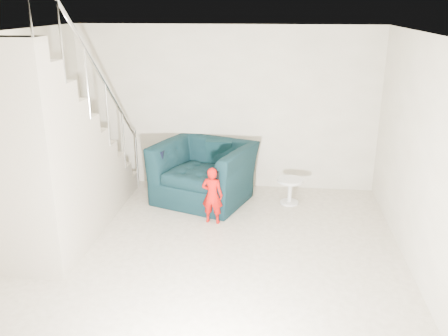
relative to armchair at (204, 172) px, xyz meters
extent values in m
plane|color=gray|center=(0.27, -2.06, -0.46)|extent=(5.50, 5.50, 0.00)
plane|color=silver|center=(0.27, -2.06, 2.24)|extent=(5.50, 5.50, 0.00)
plane|color=#A39B85|center=(0.27, 0.69, 0.89)|extent=(5.00, 0.00, 5.00)
plane|color=#A39B85|center=(0.27, -4.81, 0.89)|extent=(5.00, 0.00, 5.00)
plane|color=#A39B85|center=(2.77, -2.06, 0.89)|extent=(0.00, 5.50, 5.50)
imported|color=black|center=(0.00, 0.00, 0.00)|extent=(1.75, 1.65, 0.92)
imported|color=#9C0F05|center=(0.25, -0.83, -0.04)|extent=(0.33, 0.24, 0.84)
cylinder|color=silver|center=(1.37, -0.01, -0.07)|extent=(0.41, 0.41, 0.04)
cylinder|color=silver|center=(1.37, -0.01, -0.28)|extent=(0.06, 0.06, 0.37)
cylinder|color=silver|center=(1.37, -0.01, -0.45)|extent=(0.29, 0.29, 0.03)
cube|color=#ADA089|center=(-1.73, 0.29, -0.33)|extent=(1.00, 0.30, 0.27)
cube|color=#ADA089|center=(-1.73, -0.01, -0.19)|extent=(1.00, 0.30, 0.54)
cube|color=#ADA089|center=(-1.73, -0.31, -0.06)|extent=(1.00, 0.30, 0.81)
cube|color=#ADA089|center=(-1.73, -0.61, 0.08)|extent=(1.00, 0.30, 1.08)
cube|color=#ADA089|center=(-1.73, -0.91, 0.21)|extent=(1.00, 0.30, 1.35)
cube|color=#ADA089|center=(-1.73, -1.21, 0.35)|extent=(1.00, 0.30, 1.62)
cube|color=#ADA089|center=(-1.73, -1.51, 0.48)|extent=(1.00, 0.30, 1.89)
cube|color=#ADA089|center=(-1.73, -1.81, 0.62)|extent=(1.00, 0.30, 2.16)
cube|color=#ADA089|center=(-1.73, -2.11, 0.75)|extent=(1.00, 0.30, 2.43)
cube|color=#ADA089|center=(-1.73, -2.41, 0.89)|extent=(1.00, 0.30, 2.70)
cylinder|color=silver|center=(-1.23, -1.06, 1.79)|extent=(0.04, 3.03, 2.73)
cylinder|color=silver|center=(-1.23, 0.44, 0.04)|extent=(0.04, 0.04, 1.00)
cube|color=black|center=(0.20, 0.36, 0.24)|extent=(0.42, 0.20, 0.42)
cube|color=black|center=(-0.61, -0.04, 0.12)|extent=(0.05, 0.50, 0.56)
cube|color=black|center=(0.33, -0.85, 0.27)|extent=(0.04, 0.05, 0.10)
camera|label=1|loc=(1.13, -7.01, 2.55)|focal=38.00mm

